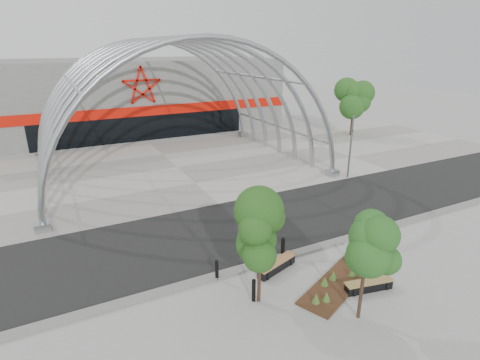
# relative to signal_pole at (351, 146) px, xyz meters

# --- Properties ---
(ground) EXTENTS (140.00, 140.00, 0.00)m
(ground) POSITION_rel_signal_pole_xyz_m (-10.82, -7.18, -2.50)
(ground) COLOR #9E9F99
(ground) RESTS_ON ground
(road) EXTENTS (140.00, 7.00, 0.02)m
(road) POSITION_rel_signal_pole_xyz_m (-10.82, -3.68, -2.49)
(road) COLOR black
(road) RESTS_ON ground
(forecourt) EXTENTS (60.00, 17.00, 0.04)m
(forecourt) POSITION_rel_signal_pole_xyz_m (-10.82, 8.32, -2.48)
(forecourt) COLOR gray
(forecourt) RESTS_ON ground
(kerb) EXTENTS (60.00, 0.50, 0.12)m
(kerb) POSITION_rel_signal_pole_xyz_m (-10.82, -7.43, -2.44)
(kerb) COLOR slate
(kerb) RESTS_ON ground
(arena_building) EXTENTS (34.00, 15.24, 8.00)m
(arena_building) POSITION_rel_signal_pole_xyz_m (-10.82, 26.27, 1.49)
(arena_building) COLOR slate
(arena_building) RESTS_ON ground
(vault_canopy) EXTENTS (20.80, 15.80, 20.36)m
(vault_canopy) POSITION_rel_signal_pole_xyz_m (-10.82, 8.32, -2.48)
(vault_canopy) COLOR #9A9FA4
(vault_canopy) RESTS_ON ground
(planting_bed) EXTENTS (4.78, 3.15, 0.49)m
(planting_bed) POSITION_rel_signal_pole_xyz_m (-9.81, -10.22, -2.38)
(planting_bed) COLOR #361F16
(planting_bed) RESTS_ON ground
(signal_pole) EXTENTS (0.19, 0.68, 4.78)m
(signal_pole) POSITION_rel_signal_pole_xyz_m (0.00, 0.00, 0.00)
(signal_pole) COLOR slate
(signal_pole) RESTS_ON ground
(street_tree_0) EXTENTS (1.90, 1.90, 4.32)m
(street_tree_0) POSITION_rel_signal_pole_xyz_m (-13.27, -9.65, 0.61)
(street_tree_0) COLOR #321B13
(street_tree_0) RESTS_ON ground
(street_tree_1) EXTENTS (1.64, 1.64, 3.89)m
(street_tree_1) POSITION_rel_signal_pole_xyz_m (-10.44, -12.16, 0.29)
(street_tree_1) COLOR black
(street_tree_1) RESTS_ON ground
(bench_0) EXTENTS (2.27, 1.15, 0.47)m
(bench_0) POSITION_rel_signal_pole_xyz_m (-11.50, -8.16, -2.27)
(bench_0) COLOR black
(bench_0) RESTS_ON ground
(bench_1) EXTENTS (2.15, 0.86, 0.44)m
(bench_1) POSITION_rel_signal_pole_xyz_m (-8.90, -11.11, -2.28)
(bench_1) COLOR black
(bench_1) RESTS_ON ground
(bollard_0) EXTENTS (0.15, 0.15, 0.93)m
(bollard_0) POSITION_rel_signal_pole_xyz_m (-14.18, -7.61, -2.03)
(bollard_0) COLOR black
(bollard_0) RESTS_ON ground
(bollard_1) EXTENTS (0.15, 0.15, 0.96)m
(bollard_1) POSITION_rel_signal_pole_xyz_m (-13.45, -9.56, -2.01)
(bollard_1) COLOR black
(bollard_1) RESTS_ON ground
(bollard_2) EXTENTS (0.18, 0.18, 1.14)m
(bollard_2) POSITION_rel_signal_pole_xyz_m (-10.77, -7.52, -1.93)
(bollard_2) COLOR black
(bollard_2) RESTS_ON ground
(bollard_3) EXTENTS (0.15, 0.15, 0.93)m
(bollard_3) POSITION_rel_signal_pole_xyz_m (-8.01, -9.26, -2.03)
(bollard_3) COLOR black
(bollard_3) RESTS_ON ground
(bollard_4) EXTENTS (0.16, 0.16, 0.98)m
(bollard_4) POSITION_rel_signal_pole_xyz_m (-7.63, -9.54, -2.01)
(bollard_4) COLOR black
(bollard_4) RESTS_ON ground
(bg_tree_1) EXTENTS (2.70, 2.70, 5.91)m
(bg_tree_1) POSITION_rel_signal_pole_xyz_m (10.18, 10.82, 1.75)
(bg_tree_1) COLOR black
(bg_tree_1) RESTS_ON ground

